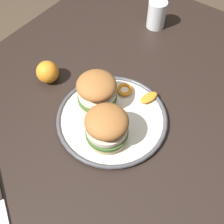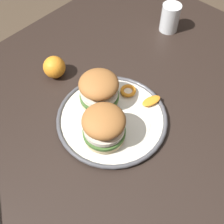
{
  "view_description": "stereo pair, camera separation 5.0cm",
  "coord_description": "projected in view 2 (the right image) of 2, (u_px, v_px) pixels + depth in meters",
  "views": [
    {
      "loc": [
        -0.4,
        -0.3,
        1.39
      ],
      "look_at": [
        -0.03,
        -0.03,
        0.76
      ],
      "focal_mm": 45.5,
      "sensor_mm": 36.0,
      "label": 1
    },
    {
      "loc": [
        -0.36,
        -0.34,
        1.39
      ],
      "look_at": [
        -0.03,
        -0.03,
        0.76
      ],
      "focal_mm": 45.5,
      "sensor_mm": 36.0,
      "label": 2
    }
  ],
  "objects": [
    {
      "name": "orange_peel_curled",
      "position": [
        129.0,
        91.0,
        0.85
      ],
      "size": [
        0.07,
        0.07,
        0.01
      ],
      "color": "orange",
      "rests_on": "dinner_plate"
    },
    {
      "name": "sandwich_half_right",
      "position": [
        99.0,
        90.0,
        0.79
      ],
      "size": [
        0.16,
        0.16,
        0.1
      ],
      "color": "beige",
      "rests_on": "dinner_plate"
    },
    {
      "name": "orange_peel_strip_long",
      "position": [
        151.0,
        101.0,
        0.83
      ],
      "size": [
        0.07,
        0.04,
        0.01
      ],
      "color": "orange",
      "rests_on": "dinner_plate"
    },
    {
      "name": "drinking_glass",
      "position": [
        170.0,
        19.0,
        1.02
      ],
      "size": [
        0.07,
        0.07,
        0.1
      ],
      "color": "white",
      "rests_on": "dining_table"
    },
    {
      "name": "dining_table",
      "position": [
        112.0,
        126.0,
        0.91
      ],
      "size": [
        1.3,
        0.99,
        0.72
      ],
      "color": "black",
      "rests_on": "ground"
    },
    {
      "name": "sandwich_half_left",
      "position": [
        104.0,
        126.0,
        0.72
      ],
      "size": [
        0.16,
        0.16,
        0.1
      ],
      "color": "beige",
      "rests_on": "dinner_plate"
    },
    {
      "name": "dinner_plate",
      "position": [
        112.0,
        118.0,
        0.81
      ],
      "size": [
        0.32,
        0.32,
        0.02
      ],
      "color": "silver",
      "rests_on": "dining_table"
    },
    {
      "name": "ground_plane",
      "position": [
        112.0,
        194.0,
        1.42
      ],
      "size": [
        8.0,
        8.0,
        0.0
      ],
      "primitive_type": "plane",
      "color": "#4C3D2D"
    },
    {
      "name": "whole_orange",
      "position": [
        54.0,
        67.0,
        0.89
      ],
      "size": [
        0.07,
        0.07,
        0.07
      ],
      "primitive_type": "sphere",
      "color": "orange",
      "rests_on": "dining_table"
    }
  ]
}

